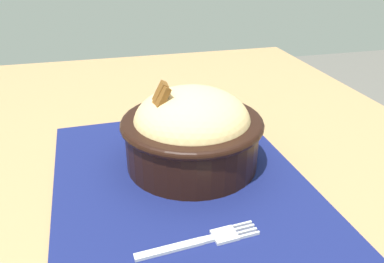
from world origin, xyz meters
TOP-DOWN VIEW (x-y plane):
  - table at (0.00, 0.00)m, footprint 1.34×0.93m
  - placemat at (-0.02, 0.02)m, footprint 0.45×0.34m
  - bowl at (-0.07, 0.05)m, footprint 0.20×0.20m
  - fork at (0.08, 0.02)m, footprint 0.03×0.14m

SIDE VIEW (x-z plane):
  - table at x=0.00m, z-range 0.31..1.06m
  - placemat at x=-0.02m, z-range 0.75..0.76m
  - fork at x=0.08m, z-range 0.76..0.76m
  - bowl at x=-0.07m, z-range 0.74..0.87m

